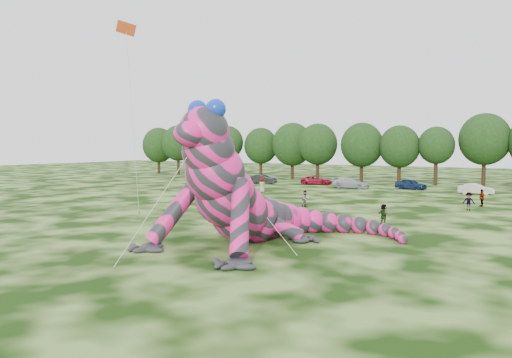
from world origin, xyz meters
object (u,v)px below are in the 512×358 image
at_px(inflatable_gecko, 252,173).
at_px(tree_3, 228,152).
at_px(flying_kite, 127,43).
at_px(car_4, 411,184).
at_px(tree_10, 484,150).
at_px(car_1, 262,179).
at_px(car_2, 317,180).
at_px(spectator_4, 262,185).
at_px(tree_2, 202,151).
at_px(tree_8, 399,155).
at_px(car_5, 476,189).
at_px(tree_1, 178,150).
at_px(tree_5, 292,151).
at_px(tree_6, 318,152).
at_px(tree_9, 436,156).
at_px(car_3, 351,183).
at_px(tree_7, 362,153).
at_px(spectator_2, 469,202).
at_px(spectator_0, 225,199).
at_px(spectator_1, 305,199).
at_px(car_0, 222,176).
at_px(tree_4, 261,153).
at_px(spectator_3, 482,198).
at_px(tree_0, 159,151).
at_px(spectator_5, 384,214).

xyz_separation_m(inflatable_gecko, tree_3, (-35.64, 49.82, 0.44)).
bearing_deg(flying_kite, car_4, 73.57).
distance_m(tree_10, car_1, 32.31).
height_order(inflatable_gecko, car_2, inflatable_gecko).
bearing_deg(flying_kite, spectator_4, 96.95).
bearing_deg(tree_2, tree_8, -2.62).
relative_size(inflatable_gecko, car_5, 4.22).
bearing_deg(car_2, car_4, -101.93).
bearing_deg(tree_1, car_4, -10.93).
bearing_deg(tree_2, tree_5, -0.94).
bearing_deg(car_2, flying_kite, 174.89).
relative_size(tree_6, tree_10, 0.90).
relative_size(tree_9, car_3, 1.71).
xyz_separation_m(tree_7, car_5, (18.09, -10.69, -4.07)).
relative_size(tree_9, car_5, 2.14).
bearing_deg(tree_6, tree_2, 175.33).
bearing_deg(tree_3, car_3, -21.19).
relative_size(tree_6, spectator_2, 5.59).
bearing_deg(tree_3, car_1, -37.64).
relative_size(tree_5, tree_7, 1.03).
bearing_deg(tree_3, tree_2, 166.93).
bearing_deg(inflatable_gecko, spectator_0, 136.13).
xyz_separation_m(tree_8, car_1, (-18.11, -10.24, -3.75)).
bearing_deg(flying_kite, spectator_1, 63.15).
relative_size(tree_3, car_0, 2.34).
bearing_deg(car_2, spectator_4, 168.67).
bearing_deg(car_1, tree_7, -58.30).
bearing_deg(spectator_0, tree_6, -127.13).
height_order(tree_3, car_4, tree_3).
xyz_separation_m(tree_2, spectator_0, (31.78, -38.28, -4.04)).
bearing_deg(spectator_2, car_3, 126.91).
height_order(inflatable_gecko, tree_6, tree_6).
height_order(tree_4, spectator_3, tree_4).
distance_m(car_0, spectator_0, 35.09).
distance_m(tree_8, spectator_2, 30.89).
bearing_deg(tree_5, spectator_0, -72.62).
distance_m(spectator_1, spectator_3, 17.28).
distance_m(tree_0, spectator_4, 46.47).
height_order(tree_4, spectator_5, tree_4).
bearing_deg(spectator_5, car_4, -50.86).
bearing_deg(car_4, car_1, 105.48).
bearing_deg(tree_10, tree_6, -175.66).
height_order(spectator_3, spectator_5, spectator_3).
xyz_separation_m(tree_4, car_5, (37.65, -12.60, -3.86)).
height_order(spectator_3, spectator_0, spectator_3).
relative_size(spectator_3, spectator_0, 1.08).
distance_m(tree_4, tree_7, 19.65).
height_order(car_5, spectator_5, spectator_5).
xyz_separation_m(car_2, spectator_0, (3.33, -29.16, 0.12)).
distance_m(tree_2, spectator_2, 60.21).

